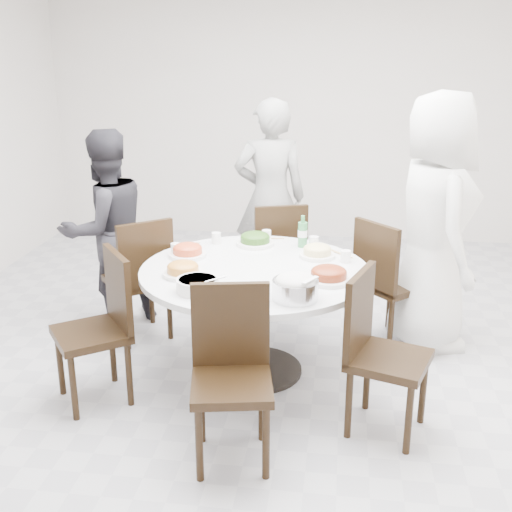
# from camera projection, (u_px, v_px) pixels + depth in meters

# --- Properties ---
(floor) EXTENTS (6.00, 6.00, 0.01)m
(floor) POSITION_uv_depth(u_px,v_px,m) (294.00, 354.00, 4.65)
(floor) COLOR #B4B4B9
(floor) RESTS_ON ground
(wall_back) EXTENTS (6.00, 0.01, 2.80)m
(wall_back) POSITION_uv_depth(u_px,v_px,m) (318.00, 113.00, 7.02)
(wall_back) COLOR silver
(wall_back) RESTS_ON ground
(wall_front) EXTENTS (6.00, 0.01, 2.80)m
(wall_front) POSITION_uv_depth(u_px,v_px,m) (195.00, 409.00, 1.39)
(wall_front) COLOR silver
(wall_front) RESTS_ON ground
(dining_table) EXTENTS (1.50, 1.50, 0.75)m
(dining_table) POSITION_uv_depth(u_px,v_px,m) (255.00, 321.00, 4.29)
(dining_table) COLOR white
(dining_table) RESTS_ON floor
(chair_ne) EXTENTS (0.59, 0.59, 0.95)m
(chair_ne) POSITION_uv_depth(u_px,v_px,m) (392.00, 281.00, 4.72)
(chair_ne) COLOR black
(chair_ne) RESTS_ON floor
(chair_n) EXTENTS (0.53, 0.53, 0.95)m
(chair_n) POSITION_uv_depth(u_px,v_px,m) (276.00, 256.00, 5.26)
(chair_n) COLOR black
(chair_n) RESTS_ON floor
(chair_nw) EXTENTS (0.59, 0.59, 0.95)m
(chair_nw) POSITION_uv_depth(u_px,v_px,m) (138.00, 277.00, 4.80)
(chair_nw) COLOR black
(chair_nw) RESTS_ON floor
(chair_sw) EXTENTS (0.59, 0.59, 0.95)m
(chair_sw) POSITION_uv_depth(u_px,v_px,m) (91.00, 331.00, 3.92)
(chair_sw) COLOR black
(chair_sw) RESTS_ON floor
(chair_s) EXTENTS (0.49, 0.49, 0.95)m
(chair_s) POSITION_uv_depth(u_px,v_px,m) (232.00, 381.00, 3.34)
(chair_s) COLOR black
(chair_s) RESTS_ON floor
(chair_se) EXTENTS (0.53, 0.53, 0.95)m
(chair_se) POSITION_uv_depth(u_px,v_px,m) (390.00, 356.00, 3.60)
(chair_se) COLOR black
(chair_se) RESTS_ON floor
(diner_right) EXTENTS (0.78, 1.01, 1.85)m
(diner_right) POSITION_uv_depth(u_px,v_px,m) (434.00, 223.00, 4.55)
(diner_right) COLOR silver
(diner_right) RESTS_ON floor
(diner_middle) EXTENTS (0.69, 0.52, 1.72)m
(diner_middle) POSITION_uv_depth(u_px,v_px,m) (270.00, 198.00, 5.58)
(diner_middle) COLOR black
(diner_middle) RESTS_ON floor
(diner_left) EXTENTS (0.94, 0.95, 1.54)m
(diner_left) POSITION_uv_depth(u_px,v_px,m) (106.00, 230.00, 4.95)
(diner_left) COLOR black
(diner_left) RESTS_ON floor
(dish_greens) EXTENTS (0.27, 0.27, 0.07)m
(dish_greens) POSITION_uv_depth(u_px,v_px,m) (255.00, 240.00, 4.64)
(dish_greens) COLOR white
(dish_greens) RESTS_ON dining_table
(dish_pale) EXTENTS (0.24, 0.24, 0.07)m
(dish_pale) POSITION_uv_depth(u_px,v_px,m) (317.00, 253.00, 4.38)
(dish_pale) COLOR white
(dish_pale) RESTS_ON dining_table
(dish_orange) EXTENTS (0.26, 0.26, 0.07)m
(dish_orange) POSITION_uv_depth(u_px,v_px,m) (188.00, 252.00, 4.39)
(dish_orange) COLOR white
(dish_orange) RESTS_ON dining_table
(dish_redbrown) EXTENTS (0.28, 0.28, 0.07)m
(dish_redbrown) POSITION_uv_depth(u_px,v_px,m) (329.00, 276.00, 3.94)
(dish_redbrown) COLOR white
(dish_redbrown) RESTS_ON dining_table
(dish_tofu) EXTENTS (0.26, 0.26, 0.07)m
(dish_tofu) POSITION_uv_depth(u_px,v_px,m) (183.00, 271.00, 4.03)
(dish_tofu) COLOR white
(dish_tofu) RESTS_ON dining_table
(rice_bowl) EXTENTS (0.27, 0.27, 0.11)m
(rice_bowl) POSITION_uv_depth(u_px,v_px,m) (295.00, 290.00, 3.66)
(rice_bowl) COLOR silver
(rice_bowl) RESTS_ON dining_table
(soup_bowl) EXTENTS (0.25, 0.25, 0.08)m
(soup_bowl) POSITION_uv_depth(u_px,v_px,m) (198.00, 285.00, 3.78)
(soup_bowl) COLOR white
(soup_bowl) RESTS_ON dining_table
(beverage_bottle) EXTENTS (0.07, 0.07, 0.23)m
(beverage_bottle) POSITION_uv_depth(u_px,v_px,m) (303.00, 231.00, 4.57)
(beverage_bottle) COLOR #327E43
(beverage_bottle) RESTS_ON dining_table
(tea_cups) EXTENTS (0.07, 0.07, 0.08)m
(tea_cups) POSITION_uv_depth(u_px,v_px,m) (270.00, 237.00, 4.71)
(tea_cups) COLOR white
(tea_cups) RESTS_ON dining_table
(chopsticks) EXTENTS (0.24, 0.04, 0.01)m
(chopsticks) POSITION_uv_depth(u_px,v_px,m) (269.00, 239.00, 4.77)
(chopsticks) COLOR tan
(chopsticks) RESTS_ON dining_table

